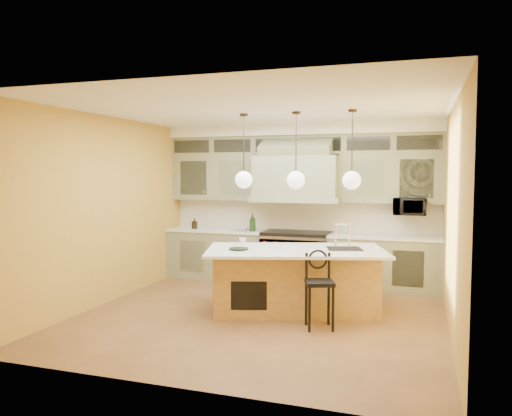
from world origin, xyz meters
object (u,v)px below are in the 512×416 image
(range, at_px, (296,257))
(kitchen_island, at_px, (296,279))
(counter_stool, at_px, (319,285))
(microwave, at_px, (410,207))

(range, relative_size, kitchen_island, 0.42)
(kitchen_island, relative_size, counter_stool, 2.79)
(kitchen_island, bearing_deg, range, 86.80)
(range, distance_m, microwave, 2.18)
(counter_stool, distance_m, microwave, 2.88)
(kitchen_island, relative_size, microwave, 5.22)
(range, xyz_separation_m, kitchen_island, (0.41, -1.72, -0.01))
(microwave, bearing_deg, kitchen_island, -130.24)
(counter_stool, bearing_deg, microwave, 46.82)
(range, distance_m, counter_stool, 2.58)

